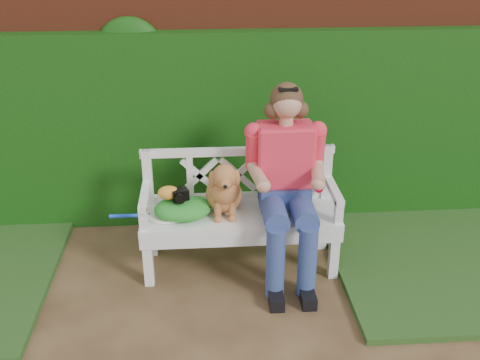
{
  "coord_description": "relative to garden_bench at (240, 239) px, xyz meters",
  "views": [
    {
      "loc": [
        0.08,
        -2.86,
        2.54
      ],
      "look_at": [
        0.35,
        0.9,
        0.75
      ],
      "focal_mm": 42.0,
      "sensor_mm": 36.0,
      "label": 1
    }
  ],
  "objects": [
    {
      "name": "dog",
      "position": [
        -0.12,
        0.0,
        0.46
      ],
      "size": [
        0.39,
        0.47,
        0.45
      ],
      "primitive_type": null,
      "rotation": [
        0.0,
        0.0,
        -0.26
      ],
      "color": "#A8703F",
      "rests_on": "garden_bench"
    },
    {
      "name": "baseball_glove",
      "position": [
        -0.53,
        -0.02,
        0.44
      ],
      "size": [
        0.19,
        0.16,
        0.1
      ],
      "primitive_type": "ellipsoid",
      "rotation": [
        0.0,
        0.0,
        -0.32
      ],
      "color": "orange",
      "rests_on": "green_bag"
    },
    {
      "name": "garden_bench",
      "position": [
        0.0,
        0.0,
        0.0
      ],
      "size": [
        1.65,
        0.81,
        0.48
      ],
      "primitive_type": null,
      "rotation": [
        0.0,
        0.0,
        0.14
      ],
      "color": "white",
      "rests_on": "ground"
    },
    {
      "name": "ivy_hedge",
      "position": [
        -0.35,
        0.78,
        0.61
      ],
      "size": [
        10.0,
        0.18,
        1.7
      ],
      "primitive_type": "cube",
      "color": "#1B500F",
      "rests_on": "ground"
    },
    {
      "name": "seated_woman",
      "position": [
        0.34,
        -0.02,
        0.5
      ],
      "size": [
        0.92,
        1.02,
        1.48
      ],
      "primitive_type": null,
      "rotation": [
        0.0,
        0.0,
        0.44
      ],
      "color": "#E82C56",
      "rests_on": "ground"
    },
    {
      "name": "brick_wall",
      "position": [
        -0.35,
        1.0,
        0.86
      ],
      "size": [
        10.0,
        0.3,
        2.2
      ],
      "primitive_type": "cube",
      "color": "maroon",
      "rests_on": "ground"
    },
    {
      "name": "camera_item",
      "position": [
        -0.45,
        -0.04,
        0.43
      ],
      "size": [
        0.15,
        0.13,
        0.08
      ],
      "primitive_type": "cube",
      "rotation": [
        0.0,
        0.0,
        0.34
      ],
      "color": "black",
      "rests_on": "green_bag"
    },
    {
      "name": "ground",
      "position": [
        -0.35,
        -0.9,
        -0.24
      ],
      "size": [
        60.0,
        60.0,
        0.0
      ],
      "primitive_type": "plane",
      "color": "#432C1A"
    },
    {
      "name": "tennis_racket",
      "position": [
        -0.58,
        -0.03,
        0.26
      ],
      "size": [
        0.67,
        0.37,
        0.03
      ],
      "primitive_type": null,
      "rotation": [
        0.0,
        0.0,
        -0.17
      ],
      "color": "beige",
      "rests_on": "garden_bench"
    },
    {
      "name": "green_bag",
      "position": [
        -0.43,
        -0.04,
        0.31
      ],
      "size": [
        0.47,
        0.39,
        0.14
      ],
      "primitive_type": null,
      "rotation": [
        0.0,
        0.0,
        -0.16
      ],
      "color": "#1D7F18",
      "rests_on": "garden_bench"
    }
  ]
}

